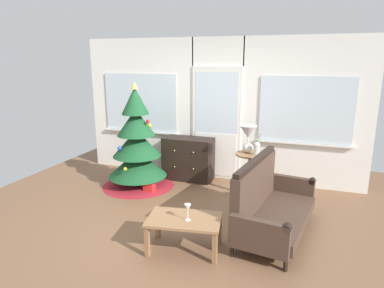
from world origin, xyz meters
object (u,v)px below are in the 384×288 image
Objects in this scene: settee_sofa at (269,204)px; coffee_table at (184,223)px; gift_box at (149,187)px; side_table at (250,166)px; table_lamp at (248,135)px; flower_vase at (257,148)px; wine_glass at (188,209)px; christmas_tree at (137,149)px; dresser_cabinet at (188,159)px.

coffee_table is at bearing -138.07° from settee_sofa.
side_table is at bearing 14.28° from gift_box.
coffee_table is (-0.37, -1.92, -0.66)m from table_lamp.
table_lamp is at bearing 147.99° from flower_vase.
gift_box is at bearing 129.22° from wine_glass.
table_lamp is 0.25m from flower_vase.
side_table is 2.03× the size of flower_vase.
christmas_tree is at bearing 158.77° from settee_sofa.
christmas_tree is at bearing -174.27° from side_table.
coffee_table is (-0.86, -0.77, -0.04)m from settee_sofa.
christmas_tree is 2.54× the size of side_table.
flower_vase is (-0.33, 1.05, 0.45)m from settee_sofa.
flower_vase is at bearing 107.53° from settee_sofa.
side_table reaches higher than wine_glass.
table_lamp reaches higher than flower_vase.
wine_glass is (0.05, -0.03, 0.20)m from coffee_table.
dresser_cabinet is at bearing 136.79° from settee_sofa.
gift_box is (-1.17, 1.47, -0.26)m from coffee_table.
side_table is 1.93m from coffee_table.
dresser_cabinet is 4.65× the size of wine_glass.
dresser_cabinet is at bearing 108.68° from coffee_table.
christmas_tree is 1.99× the size of dresser_cabinet.
christmas_tree is 1.91m from table_lamp.
wine_glass is at bearing -135.04° from settee_sofa.
side_table reaches higher than gift_box.
dresser_cabinet is 1.36m from table_lamp.
gift_box is (-1.54, -0.45, -0.91)m from table_lamp.
dresser_cabinet reaches higher than coffee_table.
christmas_tree is at bearing 131.54° from coffee_table.
settee_sofa is at bearing -21.23° from christmas_tree.
gift_box is at bearing -114.85° from dresser_cabinet.
side_table is 1.70m from gift_box.
table_lamp reaches higher than gift_box.
coffee_table is at bearing -106.20° from flower_vase.
table_lamp is (1.86, 0.23, 0.34)m from christmas_tree.
wine_glass is at bearing -30.37° from coffee_table.
dresser_cabinet is 1.00× the size of coffee_table.
table_lamp is 1.85m from gift_box.
dresser_cabinet is 2.50m from wine_glass.
christmas_tree is 4.11× the size of table_lamp.
settee_sofa is 1.19m from flower_vase.
flower_vase is (1.31, -0.49, 0.44)m from dresser_cabinet.
christmas_tree is 1.94m from side_table.
table_lamp is 2.06m from coffee_table.
christmas_tree is 0.99m from dresser_cabinet.
table_lamp is 2.60× the size of gift_box.
table_lamp reaches higher than dresser_cabinet.
coffee_table is 0.21m from wine_glass.
christmas_tree is 2.28m from coffee_table.
table_lamp is (-0.49, 1.15, 0.62)m from settee_sofa.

